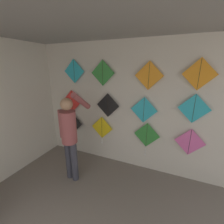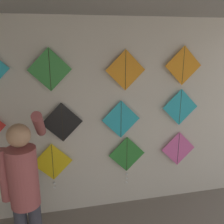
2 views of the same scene
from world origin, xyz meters
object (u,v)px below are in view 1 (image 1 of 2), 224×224
kite_6 (144,110)px  kite_2 (146,137)px  kite_8 (74,71)px  kite_7 (194,109)px  kite_11 (199,74)px  shopkeeper (70,133)px  kite_0 (73,123)px  kite_9 (103,73)px  kite_1 (102,129)px  kite_10 (149,76)px  kite_3 (190,142)px  kite_4 (72,101)px  kite_5 (108,105)px

kite_6 → kite_2: bearing=-0.6°
kite_8 → kite_7: bearing=0.0°
kite_8 → kite_11: bearing=0.0°
shopkeeper → kite_8: 1.48m
kite_0 → kite_11: size_ratio=1.00×
kite_2 → kite_9: 1.67m
kite_7 → kite_1: bearing=-180.0°
kite_11 → kite_10: bearing=180.0°
kite_2 → kite_7: size_ratio=1.38×
kite_1 → kite_6: size_ratio=1.25×
kite_3 → kite_8: kite_8 is taller
shopkeeper → kite_11: 2.56m
kite_0 → kite_4: kite_4 is taller
kite_7 → kite_8: bearing=180.0°
kite_4 → kite_6: bearing=0.0°
kite_4 → kite_5: size_ratio=1.00×
kite_0 → kite_1: 0.85m
kite_4 → kite_7: 2.71m
kite_1 → kite_9: bearing=0.8°
kite_11 → kite_5: bearing=180.0°
kite_9 → kite_11: kite_11 is taller
kite_1 → kite_2: (1.08, -0.00, -0.01)m
kite_6 → kite_10: 0.69m
shopkeeper → kite_3: shopkeeper is taller
kite_3 → kite_10: (-0.87, 0.00, 1.24)m
kite_1 → kite_10: 1.64m
kite_7 → kite_8: size_ratio=1.00×
kite_9 → kite_10: 0.99m
kite_6 → kite_11: 1.16m
kite_1 → kite_3: (1.91, 0.00, 0.04)m
kite_5 → kite_8: 1.13m
shopkeeper → kite_0: shopkeeper is taller
kite_3 → kite_9: 2.25m
kite_3 → kite_9: (-1.86, 0.00, 1.27)m
kite_0 → kite_8: bearing=0.0°
kite_4 → kite_9: (0.87, 0.00, 0.70)m
kite_6 → kite_7: bearing=0.0°
kite_0 → kite_10: kite_10 is taller
kite_4 → kite_8: (0.12, 0.00, 0.72)m
kite_3 → kite_1: bearing=-180.0°
kite_4 → kite_0: bearing=180.0°
kite_4 → kite_10: kite_10 is taller
kite_7 → kite_0: bearing=180.0°
kite_0 → kite_3: size_ratio=1.00×
kite_3 → kite_8: 2.91m
kite_8 → kite_5: bearing=0.0°
kite_6 → kite_8: 1.84m
kite_1 → kite_0: bearing=180.0°
shopkeeper → kite_7: size_ratio=3.34×
shopkeeper → kite_1: shopkeeper is taller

